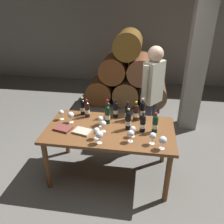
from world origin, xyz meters
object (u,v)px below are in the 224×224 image
(wine_bottle_8, at_px, (155,124))
(wine_bottle_9, at_px, (128,112))
(wine_glass_7, at_px, (61,113))
(wine_glass_6, at_px, (96,131))
(wine_bottle_1, at_px, (128,120))
(wine_glass_9, at_px, (133,129))
(wine_bottle_7, at_px, (143,123))
(wine_glass_2, at_px, (131,134))
(wine_glass_3, at_px, (103,124))
(wine_bottle_10, at_px, (107,114))
(wine_glass_1, at_px, (99,135))
(wine_glass_5, at_px, (153,136))
(wine_bottle_3, at_px, (83,107))
(wine_bottle_2, at_px, (142,110))
(wine_bottle_0, at_px, (136,112))
(wine_glass_0, at_px, (100,119))
(tasting_notebook, at_px, (82,131))
(wine_glass_4, at_px, (71,115))
(dining_table, at_px, (110,135))
(wine_bottle_4, at_px, (87,109))
(wine_bottle_6, at_px, (116,109))
(sommelier_presenting, at_px, (153,91))
(wine_bottle_5, at_px, (108,110))
(wine_glass_8, at_px, (163,140))
(leather_ledger, at_px, (63,128))

(wine_bottle_8, bearing_deg, wine_bottle_9, 144.29)
(wine_glass_7, bearing_deg, wine_glass_6, -34.20)
(wine_bottle_1, xyz_separation_m, wine_glass_9, (0.07, -0.17, -0.03))
(wine_bottle_7, xyz_separation_m, wine_bottle_9, (-0.22, 0.28, 0.00))
(wine_glass_2, relative_size, wine_glass_3, 1.01)
(wine_bottle_9, bearing_deg, wine_bottle_10, -153.64)
(wine_glass_1, distance_m, wine_glass_5, 0.63)
(wine_bottle_3, bearing_deg, wine_bottle_7, -21.33)
(wine_bottle_2, distance_m, wine_glass_6, 0.80)
(wine_bottle_2, height_order, wine_glass_3, wine_bottle_2)
(wine_bottle_0, height_order, wine_glass_0, wine_bottle_0)
(wine_glass_3, bearing_deg, tasting_notebook, -167.29)
(wine_glass_6, distance_m, wine_glass_9, 0.45)
(wine_glass_4, distance_m, wine_glass_7, 0.18)
(wine_glass_3, bearing_deg, wine_glass_4, 160.96)
(wine_glass_3, height_order, wine_glass_7, wine_glass_3)
(wine_bottle_8, distance_m, wine_bottle_9, 0.46)
(dining_table, bearing_deg, wine_bottle_4, 142.36)
(wine_bottle_6, relative_size, sommelier_presenting, 0.16)
(wine_glass_1, xyz_separation_m, wine_glass_6, (-0.05, 0.09, -0.01))
(wine_bottle_3, xyz_separation_m, wine_bottle_9, (0.67, -0.07, 0.00))
(wine_bottle_10, distance_m, wine_glass_7, 0.66)
(wine_bottle_5, distance_m, wine_glass_9, 0.60)
(wine_bottle_3, height_order, wine_bottle_4, wine_bottle_3)
(wine_bottle_1, bearing_deg, wine_glass_3, -160.27)
(wine_bottle_9, xyz_separation_m, wine_glass_0, (-0.34, -0.23, -0.02))
(wine_bottle_0, height_order, wine_bottle_7, wine_bottle_0)
(wine_bottle_8, distance_m, wine_glass_9, 0.31)
(wine_bottle_2, bearing_deg, dining_table, -139.68)
(wine_bottle_8, xyz_separation_m, wine_glass_2, (-0.29, -0.26, -0.01))
(wine_glass_6, height_order, tasting_notebook, wine_glass_6)
(wine_bottle_1, bearing_deg, wine_bottle_5, 138.92)
(wine_glass_0, distance_m, wine_glass_8, 0.89)
(wine_glass_0, height_order, leather_ledger, wine_glass_0)
(wine_bottle_0, bearing_deg, wine_glass_4, -167.23)
(wine_glass_1, height_order, wine_glass_6, wine_glass_1)
(wine_glass_0, xyz_separation_m, wine_glass_7, (-0.59, 0.11, -0.00))
(wine_bottle_10, relative_size, sommelier_presenting, 0.18)
(wine_bottle_1, distance_m, wine_bottle_4, 0.67)
(wine_bottle_5, bearing_deg, wine_glass_5, -42.19)
(wine_glass_1, xyz_separation_m, wine_glass_7, (-0.65, 0.50, -0.01))
(wine_glass_8, bearing_deg, wine_bottle_9, 126.27)
(wine_bottle_5, height_order, wine_glass_8, wine_bottle_5)
(wine_glass_3, bearing_deg, wine_bottle_8, 7.80)
(dining_table, xyz_separation_m, wine_bottle_0, (0.32, 0.29, 0.22))
(wine_bottle_9, bearing_deg, wine_glass_2, -80.59)
(wine_bottle_10, height_order, wine_glass_4, wine_bottle_10)
(wine_bottle_3, bearing_deg, wine_bottle_6, -0.64)
(leather_ledger, bearing_deg, tasting_notebook, 7.80)
(wine_bottle_0, distance_m, tasting_notebook, 0.80)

